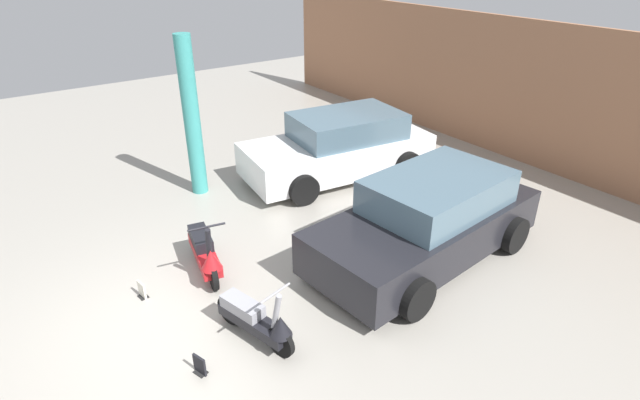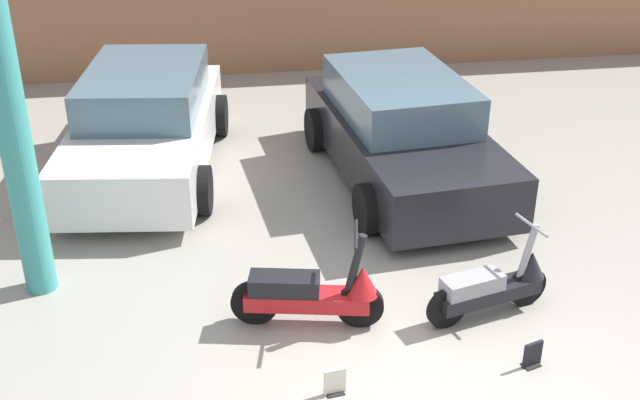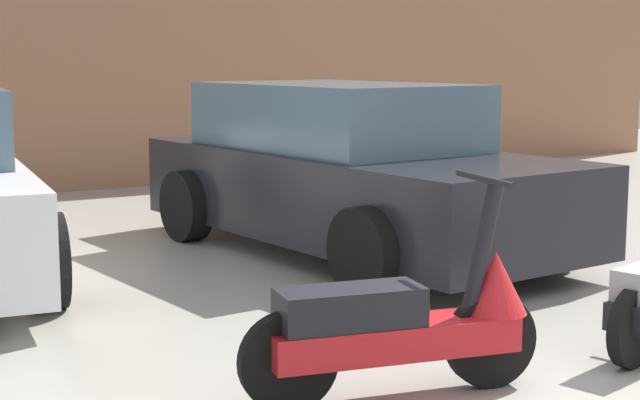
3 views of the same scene
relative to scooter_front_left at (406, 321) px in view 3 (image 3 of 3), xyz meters
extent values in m
cube|color=#9E6B4C|center=(0.82, 8.05, 1.23)|extent=(19.60, 0.12, 3.21)
cylinder|color=black|center=(0.45, -0.09, -0.14)|extent=(0.48, 0.18, 0.47)
cylinder|color=black|center=(-0.58, 0.12, -0.14)|extent=(0.48, 0.18, 0.47)
cube|color=#B2191E|center=(-0.07, 0.01, -0.08)|extent=(1.27, 0.53, 0.16)
cube|color=black|center=(-0.28, 0.06, 0.09)|extent=(0.73, 0.41, 0.19)
cylinder|color=black|center=(0.39, -0.08, 0.33)|extent=(0.23, 0.12, 0.67)
cylinder|color=black|center=(0.39, -0.08, 0.67)|extent=(0.14, 0.54, 0.03)
cone|color=#B2191E|center=(0.47, -0.10, 0.15)|extent=(0.37, 0.37, 0.31)
cylinder|color=black|center=(1.29, -0.24, -0.16)|extent=(0.44, 0.18, 0.43)
cylinder|color=black|center=(-1.03, 2.56, -0.06)|extent=(0.30, 0.65, 0.63)
cylinder|color=black|center=(-0.69, 5.10, -0.06)|extent=(0.30, 0.65, 0.63)
cube|color=black|center=(1.69, 3.10, 0.14)|extent=(2.10, 4.28, 0.69)
cube|color=slate|center=(1.67, 3.35, 0.76)|extent=(1.72, 2.45, 0.54)
cylinder|color=black|center=(2.70, 1.91, -0.06)|extent=(0.27, 0.65, 0.63)
cylinder|color=black|center=(0.92, 1.74, -0.06)|extent=(0.27, 0.65, 0.63)
cylinder|color=black|center=(2.46, 4.46, -0.06)|extent=(0.27, 0.65, 0.63)
cylinder|color=black|center=(0.68, 4.30, -0.06)|extent=(0.27, 0.65, 0.63)
camera|label=1|loc=(6.36, -2.37, 4.32)|focal=28.00mm
camera|label=2|loc=(-0.97, -6.50, 4.43)|focal=45.00mm
camera|label=3|loc=(-2.67, -3.70, 1.26)|focal=55.00mm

